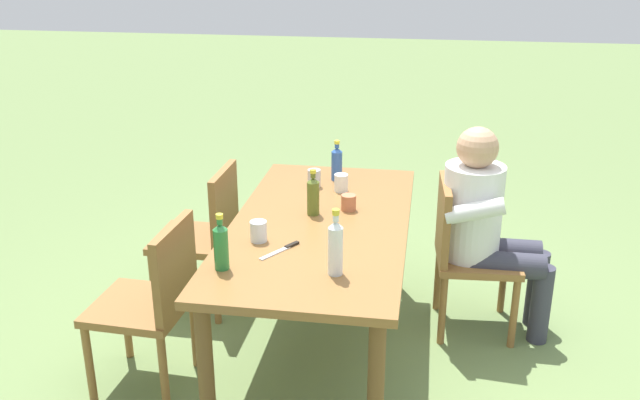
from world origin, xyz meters
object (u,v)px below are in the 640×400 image
(chair_far_left, at_px, (154,297))
(cup_terracotta, at_px, (349,203))
(bottle_green, at_px, (221,245))
(bottle_clear, at_px, (336,247))
(cup_steel, at_px, (314,178))
(bottle_olive, at_px, (313,195))
(table_knife, at_px, (283,249))
(person_in_white_shirt, at_px, (486,222))
(dining_table, at_px, (320,239))
(bottle_blue, at_px, (337,163))
(chair_near_right, at_px, (463,249))
(chair_far_right, at_px, (206,231))
(cup_glass, at_px, (259,231))
(backpack_by_far_side, at_px, (334,222))
(cup_white, at_px, (341,183))

(chair_far_left, bearing_deg, cup_terracotta, -55.53)
(chair_far_left, relative_size, bottle_green, 3.43)
(bottle_clear, bearing_deg, cup_steel, 14.34)
(chair_far_left, height_order, bottle_olive, bottle_olive)
(cup_steel, bearing_deg, table_knife, 179.97)
(person_in_white_shirt, height_order, bottle_olive, person_in_white_shirt)
(bottle_green, bearing_deg, dining_table, -30.43)
(bottle_clear, height_order, bottle_green, bottle_clear)
(person_in_white_shirt, bearing_deg, cup_terracotta, 106.02)
(bottle_blue, relative_size, cup_terracotta, 2.88)
(dining_table, relative_size, chair_near_right, 2.03)
(chair_far_right, bearing_deg, bottle_olive, -113.20)
(chair_near_right, relative_size, cup_glass, 8.86)
(bottle_blue, height_order, cup_terracotta, bottle_blue)
(bottle_clear, xyz_separation_m, bottle_green, (-0.03, 0.49, -0.02))
(bottle_clear, xyz_separation_m, cup_glass, (0.28, 0.40, -0.08))
(backpack_by_far_side, bearing_deg, cup_terracotta, -168.39)
(chair_near_right, distance_m, person_in_white_shirt, 0.20)
(chair_far_left, distance_m, cup_glass, 0.60)
(dining_table, bearing_deg, chair_near_right, -62.05)
(person_in_white_shirt, bearing_deg, cup_glass, 121.15)
(cup_white, bearing_deg, cup_steel, 73.78)
(dining_table, height_order, chair_far_right, chair_far_right)
(chair_near_right, bearing_deg, bottle_olive, 110.13)
(bottle_blue, bearing_deg, table_knife, 173.63)
(dining_table, bearing_deg, chair_far_left, 118.53)
(bottle_green, bearing_deg, person_in_white_shirt, -50.69)
(bottle_blue, relative_size, cup_glass, 2.44)
(chair_near_right, height_order, cup_white, chair_near_right)
(cup_white, bearing_deg, bottle_olive, 165.06)
(cup_glass, bearing_deg, bottle_blue, -14.94)
(chair_near_right, distance_m, bottle_blue, 0.87)
(chair_near_right, relative_size, bottle_green, 3.43)
(person_in_white_shirt, xyz_separation_m, cup_steel, (0.11, 0.96, 0.16))
(cup_white, bearing_deg, backpack_by_far_side, 10.31)
(chair_near_right, distance_m, cup_white, 0.77)
(bottle_clear, xyz_separation_m, backpack_by_far_side, (1.82, 0.26, -0.67))
(bottle_blue, distance_m, cup_glass, 0.95)
(bottle_clear, distance_m, cup_terracotta, 0.74)
(chair_near_right, distance_m, table_knife, 1.16)
(cup_terracotta, bearing_deg, table_knife, 156.19)
(dining_table, bearing_deg, cup_glass, 136.84)
(chair_far_left, distance_m, bottle_clear, 0.99)
(bottle_clear, bearing_deg, table_knife, 54.46)
(bottle_green, bearing_deg, chair_far_left, 67.01)
(bottle_olive, height_order, table_knife, bottle_olive)
(bottle_green, distance_m, table_knife, 0.33)
(chair_far_left, bearing_deg, bottle_clear, -99.04)
(dining_table, distance_m, chair_far_left, 0.86)
(chair_far_right, distance_m, backpack_by_far_side, 1.12)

